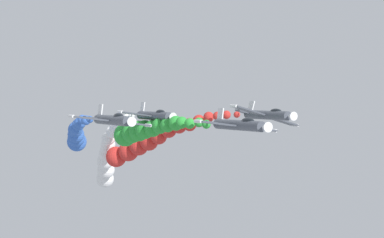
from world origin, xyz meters
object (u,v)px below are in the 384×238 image
(airplane_left_outer, at_px, (155,116))
(airplane_right_inner, at_px, (113,120))
(airplane_lead, at_px, (239,125))
(airplane_left_inner, at_px, (268,115))

(airplane_left_outer, bearing_deg, airplane_right_inner, 46.20)
(airplane_lead, relative_size, airplane_right_inner, 1.00)
(airplane_lead, distance_m, airplane_right_inner, 14.66)
(airplane_left_outer, bearing_deg, airplane_left_inner, 131.06)
(airplane_right_inner, bearing_deg, airplane_left_inner, 176.40)
(airplane_left_inner, height_order, airplane_right_inner, airplane_left_inner)
(airplane_right_inner, distance_m, airplane_left_outer, 14.11)
(airplane_lead, height_order, airplane_right_inner, airplane_right_inner)
(airplane_lead, relative_size, airplane_left_outer, 1.00)
(airplane_lead, height_order, airplane_left_inner, airplane_left_inner)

